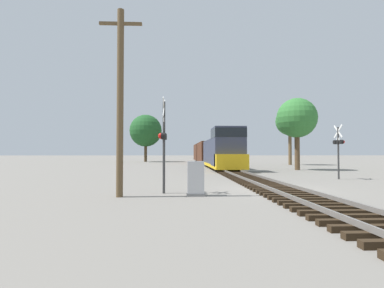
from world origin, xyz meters
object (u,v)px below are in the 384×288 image
(crossing_signal_near, at_px, (163,139))
(utility_pole, at_px, (120,99))
(tree_far_right, at_px, (297,118))
(crossing_signal_far, at_px, (339,145))
(freight_train, at_px, (209,152))
(relay_cabinet, at_px, (196,179))
(tree_deep_background, at_px, (146,131))
(tree_mid_background, at_px, (290,122))

(crossing_signal_near, bearing_deg, utility_pole, -56.39)
(crossing_signal_near, xyz_separation_m, tree_far_right, (13.42, 18.00, 3.07))
(crossing_signal_far, distance_m, tree_far_right, 11.76)
(utility_pole, xyz_separation_m, tree_far_right, (15.18, 19.06, 1.47))
(freight_train, height_order, relay_cabinet, freight_train)
(tree_deep_background, bearing_deg, tree_mid_background, -35.39)
(tree_far_right, bearing_deg, tree_mid_background, 72.44)
(tree_mid_background, bearing_deg, crossing_signal_far, -103.16)
(crossing_signal_far, relative_size, tree_deep_background, 0.39)
(relay_cabinet, height_order, utility_pole, utility_pole)
(tree_mid_background, bearing_deg, freight_train, 165.78)
(tree_mid_background, distance_m, tree_deep_background, 29.26)
(utility_pole, distance_m, tree_deep_background, 49.52)
(tree_far_right, bearing_deg, utility_pole, -128.54)
(crossing_signal_far, bearing_deg, freight_train, 6.81)
(crossing_signal_near, xyz_separation_m, tree_mid_background, (17.62, 31.26, 4.11))
(relay_cabinet, xyz_separation_m, tree_deep_background, (-7.67, 49.05, 5.67))
(crossing_signal_far, distance_m, tree_deep_background, 45.39)
(freight_train, relative_size, crossing_signal_far, 11.65)
(freight_train, xyz_separation_m, tree_far_right, (7.91, -16.33, 3.66))
(freight_train, xyz_separation_m, crossing_signal_far, (6.38, -27.55, 0.49))
(tree_mid_background, relative_size, tree_deep_background, 0.91)
(freight_train, distance_m, tree_deep_background, 18.72)
(crossing_signal_near, xyz_separation_m, utility_pole, (-1.76, -1.06, 1.60))
(crossing_signal_near, relative_size, utility_pole, 0.55)
(freight_train, bearing_deg, crossing_signal_near, -99.12)
(tree_mid_background, height_order, tree_deep_background, tree_deep_background)
(relay_cabinet, relative_size, tree_deep_background, 0.15)
(tree_deep_background, bearing_deg, utility_pole, -84.81)
(tree_far_right, height_order, tree_mid_background, tree_mid_background)
(crossing_signal_far, xyz_separation_m, utility_pole, (-13.66, -7.84, 1.70))
(crossing_signal_far, xyz_separation_m, relay_cabinet, (-10.46, -7.63, -1.67))
(crossing_signal_far, distance_m, utility_pole, 15.84)
(tree_mid_background, xyz_separation_m, tree_deep_background, (-23.85, 16.94, -0.21))
(tree_deep_background, bearing_deg, relay_cabinet, -81.12)
(crossing_signal_near, relative_size, crossing_signal_far, 1.14)
(utility_pole, distance_m, tree_mid_background, 37.77)
(utility_pole, bearing_deg, freight_train, 78.39)
(crossing_signal_far, height_order, relay_cabinet, crossing_signal_far)
(crossing_signal_near, height_order, tree_mid_background, tree_mid_background)
(relay_cabinet, height_order, tree_deep_background, tree_deep_background)
(crossing_signal_near, distance_m, tree_mid_background, 36.12)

